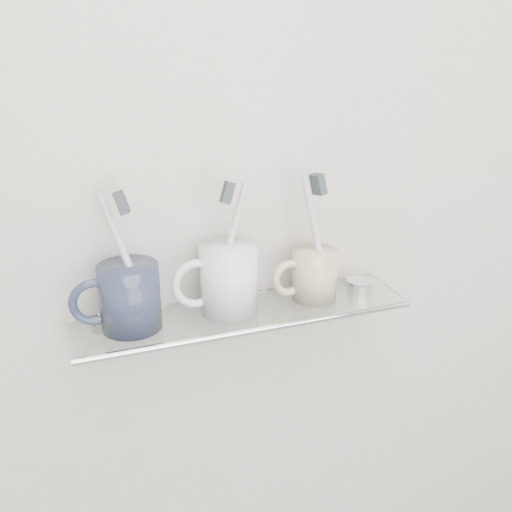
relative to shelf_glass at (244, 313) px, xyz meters
name	(u,v)px	position (x,y,z in m)	size (l,w,h in m)	color
wall_back	(230,202)	(0.00, 0.06, 0.15)	(2.50, 2.50, 0.00)	beige
shelf_glass	(244,313)	(0.00, 0.00, 0.00)	(0.50, 0.12, 0.01)	silver
shelf_rail	(257,330)	(0.00, -0.06, 0.00)	(0.01, 0.01, 0.50)	silver
bracket_left	(97,328)	(-0.21, 0.05, -0.01)	(0.02, 0.02, 0.03)	silver
bracket_right	(353,287)	(0.21, 0.05, -0.01)	(0.02, 0.02, 0.03)	silver
mug_left	(130,297)	(-0.16, 0.00, 0.05)	(0.08, 0.08, 0.09)	#1A2030
mug_left_handle	(94,302)	(-0.21, 0.00, 0.05)	(0.07, 0.07, 0.01)	#1A2030
toothbrush_left	(127,260)	(-0.16, 0.00, 0.10)	(0.01, 0.01, 0.19)	silver
bristles_left	(122,203)	(-0.16, 0.00, 0.19)	(0.01, 0.02, 0.03)	#33383E
mug_center	(229,279)	(-0.02, 0.00, 0.06)	(0.08, 0.08, 0.10)	white
mug_center_handle	(197,284)	(-0.07, 0.00, 0.06)	(0.07, 0.07, 0.01)	white
toothbrush_center	(229,247)	(-0.02, 0.00, 0.10)	(0.01, 0.01, 0.19)	silver
bristles_center	(227,193)	(-0.02, 0.00, 0.19)	(0.01, 0.02, 0.03)	#33383E
mug_right	(315,274)	(0.12, 0.00, 0.04)	(0.07, 0.07, 0.08)	beige
mug_right_handle	(290,278)	(0.08, 0.00, 0.04)	(0.06, 0.06, 0.01)	beige
toothbrush_right	(316,236)	(0.12, 0.00, 0.10)	(0.01, 0.01, 0.19)	silver
bristles_right	(318,184)	(0.12, 0.00, 0.19)	(0.01, 0.02, 0.03)	#33383E
chrome_cap	(360,285)	(0.20, 0.00, 0.01)	(0.04, 0.04, 0.02)	silver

